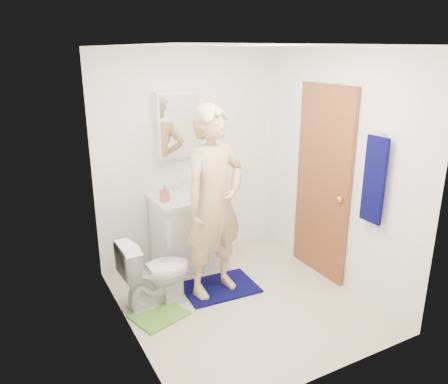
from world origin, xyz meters
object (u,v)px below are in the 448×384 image
(towel, at_px, (374,180))
(man, at_px, (214,203))
(toilet, at_px, (156,272))
(medicine_cabinet, at_px, (178,124))
(soap_dispenser, at_px, (164,193))
(vanity_cabinet, at_px, (190,234))
(toothbrush_cup, at_px, (210,187))

(towel, distance_m, man, 1.49)
(toilet, bearing_deg, towel, -119.31)
(medicine_cabinet, bearing_deg, towel, -55.39)
(towel, height_order, soap_dispenser, towel)
(vanity_cabinet, bearing_deg, medicine_cabinet, 90.00)
(vanity_cabinet, relative_size, toilet, 1.15)
(medicine_cabinet, xyz_separation_m, toothbrush_cup, (0.30, -0.16, -0.70))
(vanity_cabinet, distance_m, man, 0.84)
(man, bearing_deg, medicine_cabinet, 77.07)
(toothbrush_cup, relative_size, man, 0.06)
(vanity_cabinet, relative_size, towel, 1.00)
(towel, bearing_deg, toothbrush_cup, 119.62)
(toilet, distance_m, man, 0.86)
(vanity_cabinet, height_order, toothbrush_cup, toothbrush_cup)
(vanity_cabinet, relative_size, medicine_cabinet, 1.14)
(toilet, relative_size, soap_dispenser, 3.86)
(soap_dispenser, height_order, toothbrush_cup, soap_dispenser)
(towel, bearing_deg, soap_dispenser, 135.74)
(soap_dispenser, relative_size, toothbrush_cup, 1.56)
(vanity_cabinet, bearing_deg, towel, -51.53)
(towel, relative_size, soap_dispenser, 4.44)
(medicine_cabinet, height_order, toothbrush_cup, medicine_cabinet)
(medicine_cabinet, bearing_deg, vanity_cabinet, -90.00)
(vanity_cabinet, distance_m, toilet, 0.84)
(vanity_cabinet, distance_m, medicine_cabinet, 1.22)
(vanity_cabinet, height_order, towel, towel)
(toilet, bearing_deg, soap_dispenser, -32.74)
(soap_dispenser, bearing_deg, vanity_cabinet, 9.44)
(towel, xyz_separation_m, soap_dispenser, (-1.47, 1.44, -0.31))
(medicine_cabinet, distance_m, man, 1.06)
(medicine_cabinet, bearing_deg, soap_dispenser, -137.01)
(vanity_cabinet, distance_m, soap_dispenser, 0.62)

